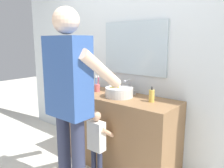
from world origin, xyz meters
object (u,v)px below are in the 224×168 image
object	(u,v)px
toothbrush_cup	(97,87)
child_toddler	(97,140)
adult_parent	(70,89)
soap_bottle	(152,96)

from	to	relation	value
toothbrush_cup	child_toddler	distance (m)	0.73
child_toddler	adult_parent	world-z (taller)	adult_parent
toothbrush_cup	child_toddler	world-z (taller)	toothbrush_cup
toothbrush_cup	adult_parent	world-z (taller)	adult_parent
soap_bottle	child_toddler	world-z (taller)	soap_bottle
toothbrush_cup	adult_parent	xyz separation A→B (m)	(0.36, -0.74, 0.15)
soap_bottle	child_toddler	size ratio (longest dim) A/B	0.21
soap_bottle	adult_parent	xyz separation A→B (m)	(-0.42, -0.75, 0.14)
toothbrush_cup	soap_bottle	bearing A→B (deg)	0.43
soap_bottle	adult_parent	size ratio (longest dim) A/B	0.09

